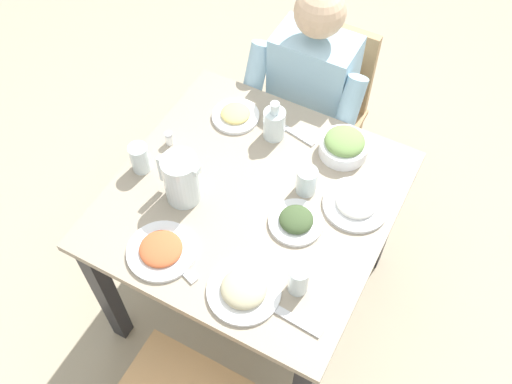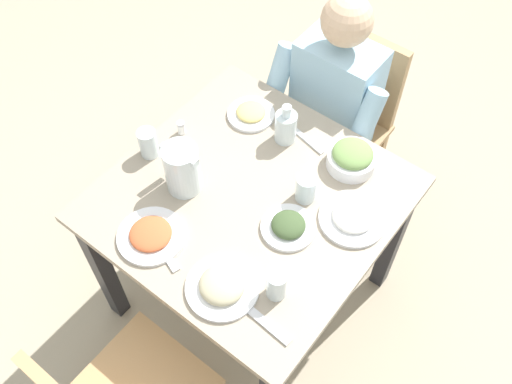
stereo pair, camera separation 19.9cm
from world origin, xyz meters
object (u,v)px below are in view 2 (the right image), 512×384
at_px(water_glass_by_pitcher, 306,188).
at_px(plate_dolmas, 288,226).
at_px(plate_rice_curry, 151,235).
at_px(water_glass_far_left, 277,284).
at_px(dining_table, 250,216).
at_px(salt_shaker, 181,128).
at_px(plate_fries, 251,113).
at_px(water_glass_near_left, 148,143).
at_px(water_pitcher, 182,169).
at_px(chair_near, 344,115).
at_px(diner_near, 321,119).
at_px(plate_beans, 222,286).
at_px(oil_carafe, 286,128).
at_px(plate_yoghurt, 353,217).
at_px(salad_bowl, 352,157).

bearing_deg(water_glass_by_pitcher, plate_dolmas, 102.01).
relative_size(plate_rice_curry, water_glass_far_left, 1.98).
xyz_separation_m(dining_table, water_glass_by_pitcher, (-0.15, -0.11, 0.18)).
height_order(water_glass_far_left, salt_shaker, water_glass_far_left).
relative_size(plate_dolmas, plate_fries, 1.02).
relative_size(plate_fries, water_glass_far_left, 1.59).
distance_m(plate_dolmas, water_glass_near_left, 0.58).
bearing_deg(water_glass_far_left, plate_rice_curry, 11.78).
relative_size(dining_table, plate_fries, 5.18).
bearing_deg(dining_table, water_pitcher, 26.72).
distance_m(chair_near, diner_near, 0.25).
bearing_deg(plate_beans, diner_near, -76.40).
distance_m(plate_dolmas, plate_beans, 0.30).
relative_size(plate_fries, water_glass_by_pitcher, 1.72).
bearing_deg(water_glass_by_pitcher, water_glass_far_left, 111.38).
relative_size(water_glass_by_pitcher, salt_shaker, 1.93).
xyz_separation_m(dining_table, oil_carafe, (0.06, -0.28, 0.18)).
xyz_separation_m(plate_dolmas, plate_beans, (0.03, 0.30, 0.00)).
bearing_deg(chair_near, water_glass_near_left, 67.70).
relative_size(plate_yoghurt, plate_dolmas, 1.23).
bearing_deg(plate_fries, water_pitcher, 93.14).
height_order(plate_beans, water_glass_by_pitcher, water_glass_by_pitcher).
distance_m(diner_near, plate_fries, 0.33).
height_order(diner_near, water_pitcher, diner_near).
bearing_deg(salt_shaker, chair_near, -114.77).
bearing_deg(diner_near, dining_table, 96.59).
xyz_separation_m(plate_dolmas, salt_shaker, (0.55, -0.10, 0.01)).
xyz_separation_m(water_glass_by_pitcher, salt_shaker, (0.52, 0.04, -0.02)).
relative_size(dining_table, water_glass_by_pitcher, 8.88).
bearing_deg(water_glass_by_pitcher, plate_fries, -25.71).
xyz_separation_m(water_glass_far_left, water_glass_by_pitcher, (0.14, -0.35, -0.00)).
relative_size(diner_near, water_glass_near_left, 10.40).
xyz_separation_m(water_pitcher, plate_fries, (0.02, -0.40, -0.08)).
bearing_deg(dining_table, plate_beans, 114.48).
height_order(plate_fries, water_glass_far_left, water_glass_far_left).
height_order(dining_table, salt_shaker, salt_shaker).
relative_size(water_pitcher, plate_fries, 1.06).
xyz_separation_m(plate_rice_curry, salt_shaker, (0.22, -0.39, 0.01)).
height_order(water_glass_near_left, oil_carafe, oil_carafe).
height_order(chair_near, water_glass_near_left, water_glass_near_left).
xyz_separation_m(water_glass_near_left, oil_carafe, (-0.34, -0.35, 0.00)).
height_order(chair_near, plate_dolmas, chair_near).
bearing_deg(plate_yoghurt, dining_table, 22.15).
bearing_deg(plate_rice_curry, diner_near, -95.82).
relative_size(salad_bowl, water_glass_by_pitcher, 1.67).
distance_m(diner_near, oil_carafe, 0.32).
xyz_separation_m(water_pitcher, plate_beans, (-0.35, 0.22, -0.08)).
height_order(diner_near, salad_bowl, diner_near).
xyz_separation_m(dining_table, plate_rice_curry, (0.15, 0.32, 0.14)).
bearing_deg(salt_shaker, dining_table, 169.43).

